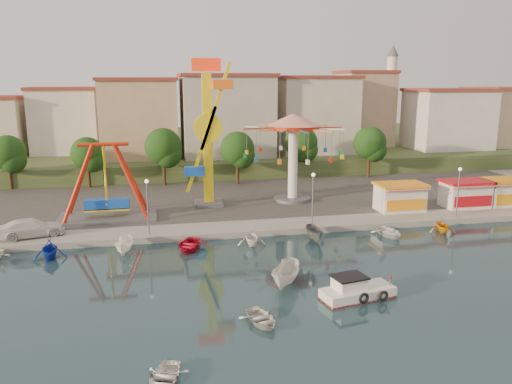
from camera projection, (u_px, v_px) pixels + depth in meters
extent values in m
plane|color=#122C33|center=(261.00, 289.00, 36.09)|extent=(200.00, 200.00, 0.00)
cube|color=#9E998E|center=(193.00, 158.00, 95.29)|extent=(200.00, 100.00, 0.60)
cube|color=#4C4944|center=(213.00, 192.00, 64.63)|extent=(90.00, 28.00, 0.01)
cube|color=#384C26|center=(191.00, 148.00, 99.81)|extent=(200.00, 60.00, 3.00)
cube|color=#59595E|center=(108.00, 217.00, 52.20)|extent=(10.00, 5.00, 0.30)
cube|color=blue|center=(107.00, 204.00, 51.89)|extent=(4.50, 1.40, 1.00)
cylinder|color=red|center=(103.00, 144.00, 50.53)|extent=(5.00, 0.40, 0.40)
cube|color=#59595E|center=(209.00, 203.00, 57.64)|extent=(3.00, 3.00, 0.50)
cube|color=yellow|center=(208.00, 141.00, 56.05)|extent=(1.00, 1.00, 15.00)
cube|color=#F72B0D|center=(206.00, 65.00, 54.23)|extent=(3.20, 0.50, 1.40)
cylinder|color=yellow|center=(208.00, 128.00, 54.96)|extent=(3.20, 0.50, 3.20)
cube|color=yellow|center=(215.00, 106.00, 54.41)|extent=(3.65, 0.35, 9.55)
cube|color=orange|center=(223.00, 84.00, 54.06)|extent=(2.20, 1.20, 1.00)
cylinder|color=#59595E|center=(292.00, 199.00, 59.99)|extent=(4.40, 4.40, 0.40)
cylinder|color=white|center=(293.00, 164.00, 59.05)|extent=(1.10, 1.10, 9.00)
cylinder|color=red|center=(293.00, 127.00, 58.11)|extent=(6.00, 6.00, 0.50)
cone|color=red|center=(294.00, 119.00, 57.91)|extent=(6.40, 6.40, 1.40)
cube|color=white|center=(400.00, 198.00, 55.18)|extent=(5.00, 3.00, 2.80)
cube|color=orange|center=(401.00, 184.00, 54.84)|extent=(5.40, 3.40, 0.25)
cube|color=red|center=(408.00, 191.00, 53.29)|extent=(5.00, 0.77, 0.43)
cube|color=white|center=(465.00, 195.00, 56.75)|extent=(5.00, 3.00, 2.80)
cube|color=#B40E17|center=(466.00, 182.00, 56.41)|extent=(5.40, 3.40, 0.25)
cube|color=red|center=(475.00, 188.00, 54.86)|extent=(5.00, 0.77, 0.43)
cube|color=white|center=(505.00, 193.00, 57.77)|extent=(5.00, 3.00, 2.80)
cube|color=orange|center=(507.00, 180.00, 57.43)|extent=(5.40, 3.40, 0.25)
cylinder|color=#59595E|center=(148.00, 209.00, 46.28)|extent=(0.14, 0.14, 5.00)
cylinder|color=#59595E|center=(313.00, 201.00, 49.40)|extent=(0.14, 0.14, 5.00)
cylinder|color=#59595E|center=(458.00, 193.00, 52.52)|extent=(0.14, 0.14, 5.00)
cylinder|color=#382314|center=(10.00, 176.00, 65.84)|extent=(0.44, 0.44, 3.60)
sphere|color=black|center=(8.00, 153.00, 65.16)|extent=(4.60, 4.60, 4.60)
cylinder|color=#382314|center=(89.00, 175.00, 67.11)|extent=(0.44, 0.44, 3.40)
sphere|color=black|center=(87.00, 153.00, 66.47)|extent=(4.35, 4.35, 4.35)
cylinder|color=#382314|center=(164.00, 171.00, 68.59)|extent=(0.44, 0.44, 3.92)
sphere|color=black|center=(163.00, 146.00, 67.85)|extent=(5.02, 5.02, 5.02)
cylinder|color=#382314|center=(238.00, 171.00, 69.19)|extent=(0.44, 0.44, 3.66)
sphere|color=black|center=(237.00, 149.00, 68.50)|extent=(4.68, 4.68, 4.68)
cylinder|color=#382314|center=(301.00, 165.00, 73.98)|extent=(0.44, 0.44, 3.80)
sphere|color=black|center=(301.00, 143.00, 73.26)|extent=(4.86, 4.86, 4.86)
cylinder|color=#382314|center=(369.00, 165.00, 74.19)|extent=(0.44, 0.44, 3.77)
sphere|color=black|center=(370.00, 143.00, 73.48)|extent=(4.83, 4.83, 4.83)
cube|color=silver|center=(63.00, 128.00, 79.44)|extent=(12.33, 9.01, 8.63)
cube|color=tan|center=(147.00, 118.00, 82.27)|extent=(11.95, 9.28, 11.23)
cube|color=beige|center=(233.00, 125.00, 82.17)|extent=(12.59, 10.50, 9.20)
cube|color=beige|center=(305.00, 122.00, 88.04)|extent=(10.75, 9.23, 9.24)
cube|color=tan|center=(380.00, 116.00, 88.63)|extent=(12.77, 10.96, 11.21)
cube|color=silver|center=(445.00, 112.00, 89.31)|extent=(8.23, 8.98, 12.36)
cube|color=beige|center=(485.00, 119.00, 96.74)|extent=(11.59, 10.93, 8.76)
cylinder|color=silver|center=(390.00, 101.00, 92.32)|extent=(1.80, 1.80, 16.00)
cylinder|color=#59595E|center=(392.00, 73.00, 91.22)|extent=(2.80, 2.80, 0.30)
cone|color=#59595E|center=(393.00, 51.00, 90.35)|extent=(2.20, 2.20, 2.00)
cube|color=white|center=(358.00, 294.00, 34.46)|extent=(5.41, 2.88, 0.92)
cube|color=red|center=(358.00, 297.00, 34.51)|extent=(5.41, 2.88, 0.16)
cube|color=white|center=(349.00, 284.00, 34.27)|extent=(2.31, 1.90, 0.92)
cube|color=black|center=(349.00, 277.00, 34.15)|extent=(2.55, 2.14, 0.12)
torus|color=black|center=(364.00, 298.00, 33.44)|extent=(0.80, 0.35, 0.78)
torus|color=black|center=(383.00, 296.00, 33.77)|extent=(0.80, 0.35, 0.78)
imported|color=silver|center=(261.00, 319.00, 30.90)|extent=(2.94, 3.57, 0.64)
imported|color=white|center=(164.00, 378.00, 24.77)|extent=(2.96, 3.52, 0.62)
imported|color=silver|center=(286.00, 275.00, 36.41)|extent=(3.57, 4.55, 1.67)
imported|color=white|center=(31.00, 228.00, 46.00)|extent=(6.26, 3.91, 1.69)
imported|color=#132FAB|center=(49.00, 249.00, 42.11)|extent=(3.16, 3.52, 1.66)
imported|color=white|center=(124.00, 246.00, 43.34)|extent=(1.70, 3.67, 1.37)
imported|color=red|center=(189.00, 245.00, 44.49)|extent=(3.80, 4.53, 0.80)
imported|color=white|center=(251.00, 237.00, 45.51)|extent=(2.74, 3.13, 1.58)
imported|color=slate|center=(315.00, 234.00, 46.72)|extent=(1.48, 3.57, 1.36)
imported|color=white|center=(389.00, 232.00, 48.26)|extent=(2.98, 3.89, 0.75)
imported|color=orange|center=(442.00, 225.00, 49.27)|extent=(3.06, 3.36, 1.51)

